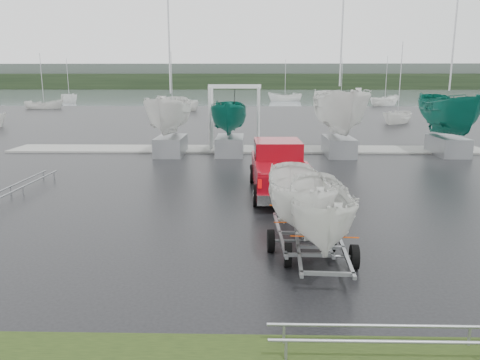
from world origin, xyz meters
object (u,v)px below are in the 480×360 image
(trailer_hitched, at_px, (302,151))
(boat_hoist, at_px, (235,108))
(pickup_truck, at_px, (279,166))
(trailer_parked, at_px, (324,163))

(trailer_hitched, height_order, boat_hoist, trailer_hitched)
(pickup_truck, xyz_separation_m, trailer_parked, (0.60, -7.60, 1.52))
(boat_hoist, bearing_deg, trailer_parked, -81.58)
(pickup_truck, distance_m, trailer_hitched, 6.71)
(trailer_parked, xyz_separation_m, boat_hoist, (-2.77, 18.71, 0.11))
(trailer_parked, bearing_deg, trailer_hitched, 113.01)
(trailer_hitched, distance_m, trailer_parked, 1.16)
(boat_hoist, bearing_deg, trailer_hitched, -82.32)
(pickup_truck, distance_m, trailer_parked, 7.77)
(pickup_truck, relative_size, trailer_parked, 1.29)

